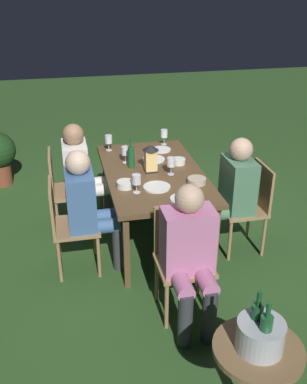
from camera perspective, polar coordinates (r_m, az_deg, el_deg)
ground_plane at (r=4.64m, az=0.00°, el=-5.76°), size 16.00×16.00×0.00m
dining_table at (r=4.32m, az=0.00°, el=1.97°), size 1.62×0.92×0.74m
chair_side_left_a at (r=4.34m, az=12.11°, el=-1.44°), size 0.42×0.40×0.87m
person_in_green at (r=4.20m, az=9.86°, el=0.12°), size 0.38×0.47×1.15m
chair_side_right_b at (r=4.65m, az=-11.30°, el=0.57°), size 0.42×0.40×0.87m
person_in_cream at (r=4.59m, az=-9.03°, el=2.51°), size 0.38×0.47×1.15m
chair_head_near at (r=3.52m, az=3.68°, el=-8.00°), size 0.40×0.42×0.87m
person_in_pink at (r=3.28m, az=4.67°, el=-7.69°), size 0.48×0.38×1.15m
chair_side_right_a at (r=4.00m, az=-10.93°, el=-3.86°), size 0.42×0.40×0.87m
person_in_blue at (r=3.94m, az=-8.28°, el=-1.67°), size 0.38×0.47×1.15m
lantern_centerpiece at (r=4.24m, az=-0.37°, el=4.52°), size 0.15×0.15×0.27m
green_bottle_on_table at (r=4.35m, az=-2.86°, el=4.51°), size 0.07×0.07×0.29m
wine_glass_a at (r=3.83m, az=-2.19°, el=1.51°), size 0.08×0.08×0.17m
wine_glass_b at (r=4.79m, az=-5.76°, el=6.63°), size 0.08×0.08×0.17m
wine_glass_c at (r=4.46m, az=-3.61°, el=5.17°), size 0.08×0.08×0.17m
wine_glass_d at (r=4.95m, az=1.36°, el=7.38°), size 0.08×0.08×0.17m
wine_glass_e at (r=4.18m, az=2.25°, el=3.74°), size 0.08×0.08×0.17m
plate_a at (r=3.96m, az=0.43°, el=0.64°), size 0.24×0.24×0.01m
plate_b at (r=3.76m, az=3.66°, el=-0.88°), size 0.20×0.20×0.01m
plate_c at (r=4.81m, az=0.99°, el=5.43°), size 0.21×0.21×0.01m
plate_d at (r=4.55m, az=0.02°, el=4.20°), size 0.23×0.23×0.01m
bowl_olives at (r=3.96m, az=-3.65°, el=1.01°), size 0.15×0.15×0.06m
bowl_bread at (r=4.06m, az=5.54°, el=1.47°), size 0.17×0.17×0.05m
bowl_salad at (r=4.46m, az=3.23°, el=3.96°), size 0.13×0.13×0.05m
side_table at (r=2.77m, az=12.76°, el=-21.94°), size 0.50×0.50×0.65m
ice_bucket at (r=2.55m, az=13.49°, el=-17.12°), size 0.26×0.26×0.34m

